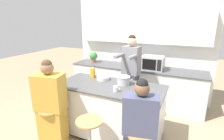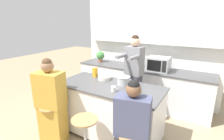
{
  "view_description": "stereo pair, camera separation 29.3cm",
  "coord_description": "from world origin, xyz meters",
  "px_view_note": "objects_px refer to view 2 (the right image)",
  "views": [
    {
      "loc": [
        1.17,
        -2.48,
        1.99
      ],
      "look_at": [
        0.0,
        0.08,
        1.18
      ],
      "focal_mm": 28.0,
      "sensor_mm": 36.0,
      "label": 1
    },
    {
      "loc": [
        1.43,
        -2.35,
        1.99
      ],
      "look_at": [
        0.0,
        0.08,
        1.18
      ],
      "focal_mm": 28.0,
      "sensor_mm": 36.0,
      "label": 2
    }
  ],
  "objects_px": {
    "juice_carton": "(95,72)",
    "kitchen_island": "(110,110)",
    "bar_stool_center": "(85,137)",
    "cooking_pot": "(123,81)",
    "person_seated_near": "(132,137)",
    "microwave": "(158,64)",
    "fruit_bowl": "(105,78)",
    "coffee_cup_near": "(114,89)",
    "bar_stool_leftmost": "(53,121)",
    "person_cooking": "(134,78)",
    "person_wrapped_blanket": "(51,104)",
    "potted_plant": "(100,56)",
    "banana_bunch": "(138,90)"
  },
  "relations": [
    {
      "from": "person_seated_near",
      "to": "juice_carton",
      "type": "relative_size",
      "value": 6.89
    },
    {
      "from": "bar_stool_center",
      "to": "coffee_cup_near",
      "type": "distance_m",
      "value": 0.8
    },
    {
      "from": "cooking_pot",
      "to": "microwave",
      "type": "bearing_deg",
      "value": 79.62
    },
    {
      "from": "juice_carton",
      "to": "microwave",
      "type": "bearing_deg",
      "value": 51.83
    },
    {
      "from": "fruit_bowl",
      "to": "coffee_cup_near",
      "type": "bearing_deg",
      "value": -43.3
    },
    {
      "from": "coffee_cup_near",
      "to": "bar_stool_leftmost",
      "type": "bearing_deg",
      "value": -153.14
    },
    {
      "from": "cooking_pot",
      "to": "juice_carton",
      "type": "height_order",
      "value": "juice_carton"
    },
    {
      "from": "cooking_pot",
      "to": "potted_plant",
      "type": "relative_size",
      "value": 1.11
    },
    {
      "from": "person_wrapped_blanket",
      "to": "person_seated_near",
      "type": "relative_size",
      "value": 1.07
    },
    {
      "from": "bar_stool_center",
      "to": "juice_carton",
      "type": "xyz_separation_m",
      "value": [
        -0.49,
        0.93,
        0.66
      ]
    },
    {
      "from": "fruit_bowl",
      "to": "bar_stool_center",
      "type": "bearing_deg",
      "value": -74.95
    },
    {
      "from": "juice_carton",
      "to": "kitchen_island",
      "type": "bearing_deg",
      "value": -28.02
    },
    {
      "from": "bar_stool_leftmost",
      "to": "bar_stool_center",
      "type": "distance_m",
      "value": 0.72
    },
    {
      "from": "person_seated_near",
      "to": "microwave",
      "type": "distance_m",
      "value": 2.12
    },
    {
      "from": "person_seated_near",
      "to": "potted_plant",
      "type": "relative_size",
      "value": 4.72
    },
    {
      "from": "fruit_bowl",
      "to": "potted_plant",
      "type": "xyz_separation_m",
      "value": [
        -0.93,
        1.23,
        0.1
      ]
    },
    {
      "from": "bar_stool_leftmost",
      "to": "person_seated_near",
      "type": "height_order",
      "value": "person_seated_near"
    },
    {
      "from": "kitchen_island",
      "to": "banana_bunch",
      "type": "relative_size",
      "value": 11.86
    },
    {
      "from": "person_cooking",
      "to": "juice_carton",
      "type": "distance_m",
      "value": 0.79
    },
    {
      "from": "cooking_pot",
      "to": "coffee_cup_near",
      "type": "distance_m",
      "value": 0.34
    },
    {
      "from": "bar_stool_center",
      "to": "person_seated_near",
      "type": "bearing_deg",
      "value": 2.67
    },
    {
      "from": "kitchen_island",
      "to": "potted_plant",
      "type": "xyz_separation_m",
      "value": [
        -1.17,
        1.45,
        0.6
      ]
    },
    {
      "from": "kitchen_island",
      "to": "bar_stool_center",
      "type": "bearing_deg",
      "value": -90.0
    },
    {
      "from": "bar_stool_leftmost",
      "to": "fruit_bowl",
      "type": "relative_size",
      "value": 2.74
    },
    {
      "from": "fruit_bowl",
      "to": "coffee_cup_near",
      "type": "xyz_separation_m",
      "value": [
        0.43,
        -0.4,
        0.01
      ]
    },
    {
      "from": "cooking_pot",
      "to": "kitchen_island",
      "type": "bearing_deg",
      "value": -140.75
    },
    {
      "from": "person_cooking",
      "to": "microwave",
      "type": "height_order",
      "value": "person_cooking"
    },
    {
      "from": "person_cooking",
      "to": "kitchen_island",
      "type": "bearing_deg",
      "value": -92.0
    },
    {
      "from": "bar_stool_center",
      "to": "cooking_pot",
      "type": "height_order",
      "value": "cooking_pot"
    },
    {
      "from": "kitchen_island",
      "to": "coffee_cup_near",
      "type": "xyz_separation_m",
      "value": [
        0.19,
        -0.19,
        0.5
      ]
    },
    {
      "from": "person_seated_near",
      "to": "cooking_pot",
      "type": "distance_m",
      "value": 1.03
    },
    {
      "from": "person_cooking",
      "to": "fruit_bowl",
      "type": "relative_size",
      "value": 7.26
    },
    {
      "from": "cooking_pot",
      "to": "bar_stool_center",
      "type": "bearing_deg",
      "value": -102.6
    },
    {
      "from": "person_cooking",
      "to": "person_wrapped_blanket",
      "type": "xyz_separation_m",
      "value": [
        -0.83,
        -1.38,
        -0.19
      ]
    },
    {
      "from": "bar_stool_center",
      "to": "microwave",
      "type": "bearing_deg",
      "value": 78.73
    },
    {
      "from": "person_wrapped_blanket",
      "to": "potted_plant",
      "type": "distance_m",
      "value": 2.17
    },
    {
      "from": "juice_carton",
      "to": "fruit_bowl",
      "type": "bearing_deg",
      "value": -9.72
    },
    {
      "from": "potted_plant",
      "to": "banana_bunch",
      "type": "bearing_deg",
      "value": -40.63
    },
    {
      "from": "coffee_cup_near",
      "to": "juice_carton",
      "type": "distance_m",
      "value": 0.81
    },
    {
      "from": "juice_carton",
      "to": "bar_stool_leftmost",
      "type": "bearing_deg",
      "value": -104.59
    },
    {
      "from": "kitchen_island",
      "to": "person_wrapped_blanket",
      "type": "distance_m",
      "value": 0.98
    },
    {
      "from": "bar_stool_leftmost",
      "to": "juice_carton",
      "type": "bearing_deg",
      "value": 75.41
    },
    {
      "from": "person_wrapped_blanket",
      "to": "potted_plant",
      "type": "relative_size",
      "value": 5.04
    },
    {
      "from": "potted_plant",
      "to": "coffee_cup_near",
      "type": "bearing_deg",
      "value": -50.34
    },
    {
      "from": "person_cooking",
      "to": "cooking_pot",
      "type": "xyz_separation_m",
      "value": [
        0.07,
        -0.59,
        0.13
      ]
    },
    {
      "from": "cooking_pot",
      "to": "person_cooking",
      "type": "bearing_deg",
      "value": 96.48
    },
    {
      "from": "microwave",
      "to": "potted_plant",
      "type": "height_order",
      "value": "microwave"
    },
    {
      "from": "fruit_bowl",
      "to": "person_wrapped_blanket",
      "type": "bearing_deg",
      "value": -118.89
    },
    {
      "from": "bar_stool_leftmost",
      "to": "juice_carton",
      "type": "height_order",
      "value": "juice_carton"
    },
    {
      "from": "bar_stool_leftmost",
      "to": "cooking_pot",
      "type": "distance_m",
      "value": 1.37
    }
  ]
}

